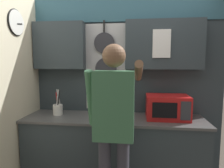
{
  "coord_description": "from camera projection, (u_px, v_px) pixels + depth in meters",
  "views": [
    {
      "loc": [
        0.28,
        -2.42,
        1.61
      ],
      "look_at": [
        -0.04,
        0.19,
        1.31
      ],
      "focal_mm": 32.0,
      "sensor_mm": 36.0,
      "label": 1
    }
  ],
  "objects": [
    {
      "name": "base_cabinet_counter",
      "position": [
        113.0,
        152.0,
        2.55
      ],
      "size": [
        2.23,
        0.6,
        0.91
      ],
      "color": "#2D383D",
      "rests_on": "ground_plane"
    },
    {
      "name": "back_wall_unit",
      "position": [
        117.0,
        71.0,
        2.7
      ],
      "size": [
        2.8,
        0.22,
        2.46
      ],
      "color": "#2D383D",
      "rests_on": "ground_plane"
    },
    {
      "name": "side_wall",
      "position": [
        7.0,
        94.0,
        2.2
      ],
      "size": [
        0.07,
        1.6,
        2.46
      ],
      "color": "beige",
      "rests_on": "ground_plane"
    },
    {
      "name": "microwave",
      "position": [
        167.0,
        107.0,
        2.43
      ],
      "size": [
        0.5,
        0.36,
        0.29
      ],
      "color": "red",
      "rests_on": "base_cabinet_counter"
    },
    {
      "name": "knife_block",
      "position": [
        102.0,
        109.0,
        2.54
      ],
      "size": [
        0.12,
        0.16,
        0.27
      ],
      "color": "brown",
      "rests_on": "base_cabinet_counter"
    },
    {
      "name": "utensil_crock",
      "position": [
        58.0,
        108.0,
        2.61
      ],
      "size": [
        0.12,
        0.12,
        0.34
      ],
      "color": "white",
      "rests_on": "base_cabinet_counter"
    },
    {
      "name": "person",
      "position": [
        114.0,
        119.0,
        1.91
      ],
      "size": [
        0.54,
        0.68,
        1.77
      ],
      "color": "#383842",
      "rests_on": "ground_plane"
    }
  ]
}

